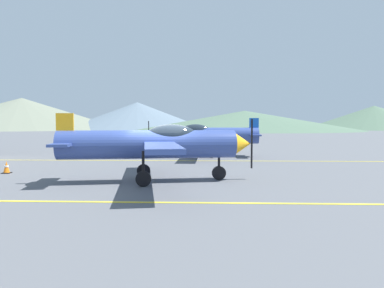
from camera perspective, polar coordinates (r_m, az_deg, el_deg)
name	(u,v)px	position (r m, az deg, el deg)	size (l,w,h in m)	color
ground_plane	(160,181)	(14.70, -5.24, -6.02)	(400.00, 400.00, 0.00)	#54565B
apron_line_near	(143,202)	(10.77, -8.08, -9.46)	(80.00, 0.16, 0.01)	yellow
apron_line_far	(176,161)	(22.49, -2.62, -2.75)	(80.00, 0.16, 0.01)	yellow
airplane_near	(156,143)	(14.37, -5.93, 0.11)	(8.21, 9.39, 2.81)	#33478C
airplane_mid	(204,135)	(25.31, 2.01, 1.50)	(8.10, 9.35, 2.81)	#33478C
car_sedan	(176,140)	(34.19, -2.63, 0.73)	(2.39, 4.47, 1.62)	black
traffic_cone_front	(6,167)	(18.99, -28.18, -3.41)	(0.36, 0.36, 0.59)	black
hill_left	(22,114)	(166.13, -26.15, 4.48)	(86.35, 86.35, 13.52)	slate
hill_centerleft	(137,116)	(157.16, -8.98, 4.60)	(63.50, 63.50, 12.06)	slate
hill_centerright	(245,121)	(129.83, 8.64, 3.82)	(82.67, 82.67, 7.25)	#4C6651
hill_right	(374,118)	(167.49, 27.70, 3.86)	(57.74, 57.74, 10.17)	#4C6651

